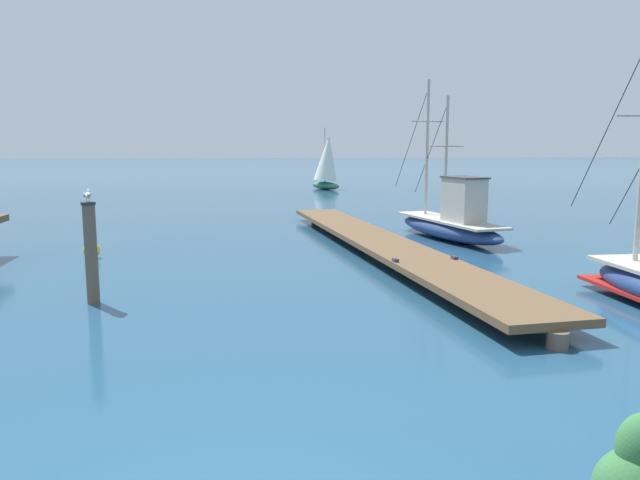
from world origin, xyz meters
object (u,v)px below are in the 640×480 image
object	(u,v)px
fishing_boat_1	(451,221)
mooring_buoy	(92,250)
perched_seagull	(88,195)
mooring_piling	(91,252)
distant_sailboat	(327,162)

from	to	relation	value
fishing_boat_1	mooring_buoy	bearing A→B (deg)	-169.28
fishing_boat_1	mooring_buoy	distance (m)	12.18
perched_seagull	mooring_buoy	world-z (taller)	perched_seagull
mooring_buoy	fishing_boat_1	bearing A→B (deg)	10.72
mooring_piling	distant_sailboat	distance (m)	36.13
mooring_buoy	distant_sailboat	distance (m)	31.35
fishing_boat_1	distant_sailboat	world-z (taller)	fishing_boat_1
mooring_piling	distant_sailboat	xyz separation A→B (m)	(9.78, 34.76, 1.03)
mooring_piling	distant_sailboat	size ratio (longest dim) A/B	0.44
fishing_boat_1	distant_sailboat	distance (m)	27.04
fishing_boat_1	distant_sailboat	size ratio (longest dim) A/B	1.57
fishing_boat_1	perched_seagull	xyz separation A→B (m)	(-10.61, -7.78, 1.64)
perched_seagull	distant_sailboat	xyz separation A→B (m)	(9.78, 34.77, -0.16)
fishing_boat_1	perched_seagull	bearing A→B (deg)	-143.74
fishing_boat_1	mooring_buoy	size ratio (longest dim) A/B	13.62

